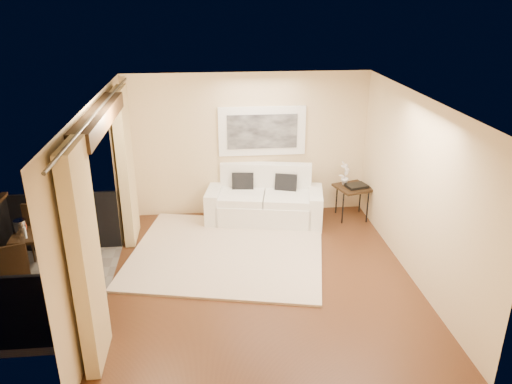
{
  "coord_description": "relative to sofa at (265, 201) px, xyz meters",
  "views": [
    {
      "loc": [
        -0.74,
        -6.45,
        4.04
      ],
      "look_at": [
        -0.01,
        0.89,
        1.05
      ],
      "focal_mm": 35.0,
      "sensor_mm": 36.0,
      "label": 1
    }
  ],
  "objects": [
    {
      "name": "balcony_chair_far",
      "position": [
        -3.66,
        -1.2,
        0.23
      ],
      "size": [
        0.51,
        0.52,
        1.02
      ],
      "rotation": [
        0.0,
        0.0,
        2.96
      ],
      "color": "black",
      "rests_on": "balcony"
    },
    {
      "name": "candle",
      "position": [
        -3.65,
        -1.43,
        0.35
      ],
      "size": [
        0.06,
        0.06,
        0.07
      ],
      "primitive_type": "cylinder",
      "color": "red",
      "rests_on": "bistro_table"
    },
    {
      "name": "side_table",
      "position": [
        1.65,
        -0.1,
        0.22
      ],
      "size": [
        0.73,
        0.73,
        0.64
      ],
      "rotation": [
        0.0,
        0.0,
        0.29
      ],
      "color": "black",
      "rests_on": "floor"
    },
    {
      "name": "balcony_chair_near",
      "position": [
        -3.67,
        -2.48,
        0.16
      ],
      "size": [
        0.5,
        0.5,
        0.9
      ],
      "rotation": [
        0.0,
        0.0,
        0.34
      ],
      "color": "black",
      "rests_on": "balcony"
    },
    {
      "name": "orchid",
      "position": [
        1.51,
        0.01,
        0.5
      ],
      "size": [
        0.28,
        0.29,
        0.46
      ],
      "primitive_type": "imported",
      "rotation": [
        0.0,
        0.0,
        0.82
      ],
      "color": "white",
      "rests_on": "side_table"
    },
    {
      "name": "ice_bucket",
      "position": [
        -3.85,
        -1.53,
        0.42
      ],
      "size": [
        0.18,
        0.18,
        0.2
      ],
      "primitive_type": "cylinder",
      "color": "silver",
      "rests_on": "bistro_table"
    },
    {
      "name": "glass_b",
      "position": [
        -3.5,
        -1.55,
        0.38
      ],
      "size": [
        0.06,
        0.06,
        0.12
      ],
      "primitive_type": "cylinder",
      "color": "white",
      "rests_on": "bistro_table"
    },
    {
      "name": "curtains",
      "position": [
        -2.39,
        -2.1,
        0.97
      ],
      "size": [
        0.16,
        4.8,
        2.64
      ],
      "color": "#D9BF86",
      "rests_on": "ground"
    },
    {
      "name": "bistro_table",
      "position": [
        -3.68,
        -1.6,
        0.23
      ],
      "size": [
        0.61,
        0.61,
        0.68
      ],
      "rotation": [
        0.0,
        0.0,
        0.06
      ],
      "color": "black",
      "rests_on": "balcony"
    },
    {
      "name": "rug",
      "position": [
        -0.77,
        -1.28,
        -0.34
      ],
      "size": [
        3.6,
        3.29,
        0.04
      ],
      "primitive_type": "cube",
      "rotation": [
        0.0,
        0.0,
        -0.22
      ],
      "color": "beige",
      "rests_on": "floor"
    },
    {
      "name": "vase",
      "position": [
        -3.72,
        -1.74,
        0.41
      ],
      "size": [
        0.04,
        0.04,
        0.18
      ],
      "primitive_type": "cylinder",
      "color": "white",
      "rests_on": "bistro_table"
    },
    {
      "name": "balcony",
      "position": [
        -3.59,
        -2.1,
        -0.18
      ],
      "size": [
        1.81,
        2.6,
        1.17
      ],
      "color": "#605B56",
      "rests_on": "ground"
    },
    {
      "name": "tray",
      "position": [
        1.71,
        -0.13,
        0.3
      ],
      "size": [
        0.44,
        0.37,
        0.05
      ],
      "primitive_type": "cube",
      "rotation": [
        0.0,
        0.0,
        0.26
      ],
      "color": "black",
      "rests_on": "side_table"
    },
    {
      "name": "glass_a",
      "position": [
        -3.54,
        -1.66,
        0.38
      ],
      "size": [
        0.06,
        0.06,
        0.12
      ],
      "primitive_type": "cylinder",
      "color": "white",
      "rests_on": "bistro_table"
    },
    {
      "name": "floor",
      "position": [
        -0.28,
        -2.1,
        -0.36
      ],
      "size": [
        5.0,
        5.0,
        0.0
      ],
      "primitive_type": "plane",
      "color": "#522D18",
      "rests_on": "ground"
    },
    {
      "name": "sofa",
      "position": [
        0.0,
        0.0,
        0.0
      ],
      "size": [
        2.26,
        1.28,
        1.02
      ],
      "rotation": [
        0.0,
        0.0,
        -0.18
      ],
      "color": "white",
      "rests_on": "floor"
    },
    {
      "name": "artwork",
      "position": [
        -0.01,
        0.37,
        1.26
      ],
      "size": [
        1.62,
        0.07,
        0.92
      ],
      "color": "white",
      "rests_on": "room_shell"
    },
    {
      "name": "room_shell",
      "position": [
        -2.41,
        -2.1,
        2.16
      ],
      "size": [
        5.0,
        6.4,
        5.0
      ],
      "color": "white",
      "rests_on": "ground"
    }
  ]
}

